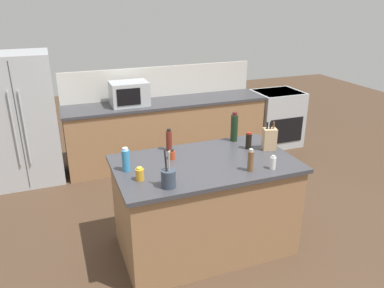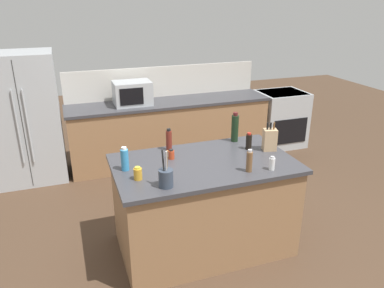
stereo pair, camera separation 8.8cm
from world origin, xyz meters
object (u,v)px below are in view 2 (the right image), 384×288
utensil_crock (166,177)px  spice_jar_paprika (171,154)px  soy_sauce_bottle (249,142)px  refrigerator (25,118)px  honey_jar (138,174)px  range_oven (280,118)px  microwave (132,93)px  pepper_grinder (249,161)px  salt_shaker (272,164)px  dish_soap_bottle (125,159)px  knife_block (270,139)px  vinegar_bottle (169,140)px  wine_bottle (235,128)px

utensil_crock → spice_jar_paprika: size_ratio=3.30×
spice_jar_paprika → soy_sauce_bottle: (0.81, -0.03, 0.04)m
refrigerator → honey_jar: bearing=-66.5°
utensil_crock → soy_sauce_bottle: bearing=26.2°
range_oven → microwave: (-2.47, 0.00, 0.64)m
microwave → pepper_grinder: bearing=-77.7°
salt_shaker → refrigerator: bearing=130.3°
dish_soap_bottle → pepper_grinder: bearing=-20.9°
dish_soap_bottle → honey_jar: 0.24m
soy_sauce_bottle → knife_block: bearing=-25.3°
range_oven → soy_sauce_bottle: 2.72m
microwave → spice_jar_paprika: 2.03m
range_oven → spice_jar_paprika: (-2.50, -2.02, 0.52)m
range_oven → vinegar_bottle: (-2.46, -1.80, 0.58)m
knife_block → wine_bottle: bearing=137.3°
honey_jar → spice_jar_paprika: (0.39, 0.32, -0.01)m
pepper_grinder → dish_soap_bottle: bearing=159.1°
microwave → knife_block: bearing=-65.6°
microwave → knife_block: (0.97, -2.14, -0.05)m
range_oven → salt_shaker: 3.13m
range_oven → knife_block: size_ratio=3.17×
wine_bottle → vinegar_bottle: bearing=-179.4°
salt_shaker → soy_sauce_bottle: soy_sauce_bottle is taller
dish_soap_bottle → salt_shaker: (1.24, -0.43, -0.04)m
microwave → wine_bottle: bearing=-67.4°
refrigerator → wine_bottle: (2.20, -1.85, 0.22)m
pepper_grinder → spice_jar_paprika: bearing=139.1°
range_oven → microwave: 2.56m
pepper_grinder → honey_jar: bearing=169.8°
dish_soap_bottle → honey_jar: size_ratio=1.90×
vinegar_bottle → spice_jar_paprika: (-0.04, -0.22, -0.06)m
knife_block → salt_shaker: 0.47m
knife_block → salt_shaker: bearing=-103.1°
salt_shaker → spice_jar_paprika: salt_shaker is taller
knife_block → pepper_grinder: knife_block is taller
utensil_crock → soy_sauce_bottle: size_ratio=1.82×
refrigerator → honey_jar: 2.62m
utensil_crock → range_oven: bearing=43.4°
refrigerator → pepper_grinder: 3.26m
knife_block → utensil_crock: utensil_crock is taller
soy_sauce_bottle → wine_bottle: bearing=98.2°
spice_jar_paprika → soy_sauce_bottle: 0.81m
refrigerator → range_oven: size_ratio=1.89×
microwave → knife_block: microwave is taller
salt_shaker → pepper_grinder: pepper_grinder is taller
knife_block → honey_jar: (-1.38, -0.20, -0.06)m
spice_jar_paprika → dish_soap_bottle: bearing=-167.6°
pepper_grinder → soy_sauce_bottle: (0.24, 0.47, -0.02)m
utensil_crock → honey_jar: 0.28m
utensil_crock → microwave: bearing=85.0°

